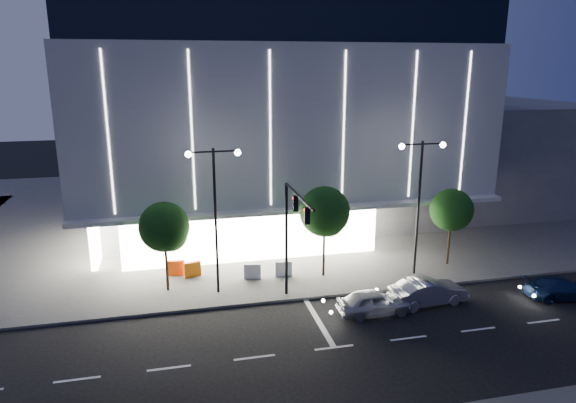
# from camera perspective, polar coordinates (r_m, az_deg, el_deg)

# --- Properties ---
(ground) EXTENTS (160.00, 160.00, 0.00)m
(ground) POSITION_cam_1_polar(r_m,az_deg,el_deg) (27.33, 0.01, -14.83)
(ground) COLOR black
(ground) RESTS_ON ground
(sidewalk_museum) EXTENTS (70.00, 40.00, 0.15)m
(sidewalk_museum) POSITION_cam_1_polar(r_m,az_deg,el_deg) (50.09, -0.57, -0.71)
(sidewalk_museum) COLOR #474747
(sidewalk_museum) RESTS_ON ground
(museum) EXTENTS (30.00, 25.80, 18.00)m
(museum) POSITION_cam_1_polar(r_m,az_deg,el_deg) (46.38, -2.62, 9.59)
(museum) COLOR #4C4C51
(museum) RESTS_ON ground
(annex_building) EXTENTS (16.00, 20.00, 10.00)m
(annex_building) POSITION_cam_1_polar(r_m,az_deg,el_deg) (57.23, 20.52, 5.36)
(annex_building) COLOR #4C4C51
(annex_building) RESTS_ON ground
(traffic_mast) EXTENTS (0.33, 5.89, 7.07)m
(traffic_mast) POSITION_cam_1_polar(r_m,az_deg,el_deg) (28.51, 0.47, -2.50)
(traffic_mast) COLOR black
(traffic_mast) RESTS_ON ground
(street_lamp_west) EXTENTS (3.16, 0.36, 9.00)m
(street_lamp_west) POSITION_cam_1_polar(r_m,az_deg,el_deg) (30.19, -8.12, 0.17)
(street_lamp_west) COLOR black
(street_lamp_west) RESTS_ON ground
(street_lamp_east) EXTENTS (3.16, 0.36, 9.00)m
(street_lamp_east) POSITION_cam_1_polar(r_m,az_deg,el_deg) (33.78, 14.42, 1.42)
(street_lamp_east) COLOR black
(street_lamp_east) RESTS_ON ground
(tree_left) EXTENTS (3.02, 3.02, 5.72)m
(tree_left) POSITION_cam_1_polar(r_m,az_deg,el_deg) (31.62, -13.53, -3.05)
(tree_left) COLOR black
(tree_left) RESTS_ON ground
(tree_mid) EXTENTS (3.25, 3.25, 6.15)m
(tree_mid) POSITION_cam_1_polar(r_m,az_deg,el_deg) (32.88, 4.11, -1.42)
(tree_mid) COLOR black
(tree_mid) RESTS_ON ground
(tree_right) EXTENTS (2.91, 2.91, 5.51)m
(tree_right) POSITION_cam_1_polar(r_m,az_deg,el_deg) (36.59, 17.71, -1.15)
(tree_right) COLOR black
(tree_right) RESTS_ON ground
(car_lead) EXTENTS (4.22, 1.75, 1.43)m
(car_lead) POSITION_cam_1_polar(r_m,az_deg,el_deg) (29.64, 9.52, -10.98)
(car_lead) COLOR #9D9FA4
(car_lead) RESTS_ON ground
(car_second) EXTENTS (4.75, 2.06, 1.52)m
(car_second) POSITION_cam_1_polar(r_m,az_deg,el_deg) (31.48, 15.31, -9.64)
(car_second) COLOR #ADAEB5
(car_second) RESTS_ON ground
(car_third) EXTENTS (4.52, 2.34, 1.25)m
(car_third) POSITION_cam_1_polar(r_m,az_deg,el_deg) (35.22, 28.13, -8.49)
(car_third) COLOR navy
(car_third) RESTS_ON ground
(barrier_a) EXTENTS (1.12, 0.36, 1.00)m
(barrier_a) POSITION_cam_1_polar(r_m,az_deg,el_deg) (34.83, -12.27, -7.20)
(barrier_a) COLOR #FF4D0E
(barrier_a) RESTS_ON sidewalk_museum
(barrier_b) EXTENTS (1.13, 0.47, 1.00)m
(barrier_b) POSITION_cam_1_polar(r_m,az_deg,el_deg) (33.57, -3.97, -7.74)
(barrier_b) COLOR silver
(barrier_b) RESTS_ON sidewalk_museum
(barrier_c) EXTENTS (1.12, 0.57, 1.00)m
(barrier_c) POSITION_cam_1_polar(r_m,az_deg,el_deg) (34.36, -10.57, -7.43)
(barrier_c) COLOR #DA620C
(barrier_c) RESTS_ON sidewalk_museum
(barrier_d) EXTENTS (1.12, 0.40, 1.00)m
(barrier_d) POSITION_cam_1_polar(r_m,az_deg,el_deg) (33.91, -0.50, -7.46)
(barrier_d) COLOR white
(barrier_d) RESTS_ON sidewalk_museum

